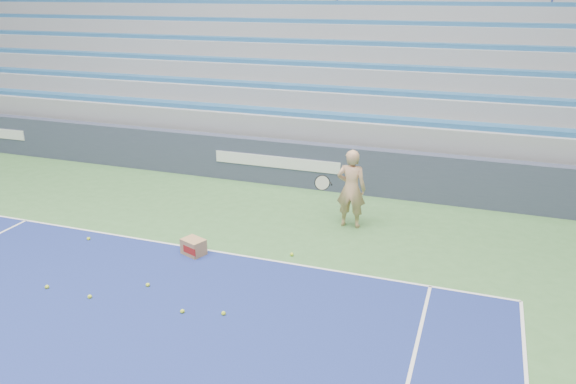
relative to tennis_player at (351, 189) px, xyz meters
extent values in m
cube|color=white|center=(-2.29, -1.99, -0.79)|extent=(10.97, 0.05, 0.00)
cube|color=#363C52|center=(-2.29, 2.01, -0.26)|extent=(30.00, 0.30, 1.10)
cube|color=white|center=(-2.29, 1.85, -0.21)|extent=(3.20, 0.02, 0.28)
cube|color=gray|center=(-2.29, 6.56, -0.26)|extent=(30.00, 8.50, 1.10)
cube|color=gray|center=(-2.29, 6.56, 0.54)|extent=(30.00, 8.50, 0.50)
cube|color=#295E95|center=(-2.29, 2.68, 0.85)|extent=(29.60, 0.42, 0.11)
cube|color=gray|center=(-2.29, 6.98, 1.04)|extent=(30.00, 7.65, 0.50)
cube|color=#295E95|center=(-2.29, 3.53, 1.35)|extent=(29.60, 0.42, 0.11)
cube|color=gray|center=(-2.29, 7.41, 1.54)|extent=(30.00, 6.80, 0.50)
cube|color=#295E95|center=(-2.29, 4.38, 1.85)|extent=(29.60, 0.42, 0.11)
cube|color=gray|center=(-2.29, 7.83, 2.04)|extent=(30.00, 5.95, 0.50)
cube|color=#295E95|center=(-2.29, 5.23, 2.35)|extent=(29.60, 0.42, 0.11)
cube|color=gray|center=(-2.29, 8.26, 2.54)|extent=(30.00, 5.10, 0.50)
cube|color=#295E95|center=(-2.29, 6.08, 2.85)|extent=(29.60, 0.42, 0.11)
cube|color=gray|center=(-2.29, 8.68, 3.04)|extent=(30.00, 4.25, 0.50)
cube|color=#295E95|center=(-2.29, 6.93, 3.35)|extent=(29.60, 0.42, 0.11)
cube|color=gray|center=(-2.29, 11.11, 2.84)|extent=(31.00, 0.40, 7.30)
imported|color=tan|center=(0.00, 0.01, 0.00)|extent=(0.59, 0.40, 1.61)
cylinder|color=black|center=(-0.35, -0.24, 0.14)|extent=(0.12, 0.27, 0.08)
cylinder|color=beige|center=(-0.45, -0.52, 0.24)|extent=(0.29, 0.16, 0.28)
torus|color=black|center=(-0.45, -0.52, 0.24)|extent=(0.31, 0.18, 0.30)
cube|color=#A87C51|center=(-2.35, -2.22, -0.66)|extent=(0.48, 0.43, 0.30)
cube|color=#B21E19|center=(-2.35, -2.37, -0.66)|extent=(0.30, 0.13, 0.14)
sphere|color=#C6E42E|center=(-0.96, -3.87, -0.77)|extent=(0.07, 0.07, 0.07)
sphere|color=#C6E42E|center=(-2.49, -3.52, -0.77)|extent=(0.07, 0.07, 0.07)
sphere|color=#C6E42E|center=(-3.14, -4.14, -0.77)|extent=(0.07, 0.07, 0.07)
sphere|color=#C6E42E|center=(-1.56, -4.03, -0.77)|extent=(0.07, 0.07, 0.07)
sphere|color=#C6E42E|center=(-0.66, -1.68, -0.77)|extent=(0.07, 0.07, 0.07)
sphere|color=#C6E42E|center=(-3.98, -4.11, -0.77)|extent=(0.07, 0.07, 0.07)
sphere|color=#C6E42E|center=(-4.55, -2.36, -0.77)|extent=(0.07, 0.07, 0.07)
camera|label=1|loc=(2.33, -10.31, 3.73)|focal=35.00mm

